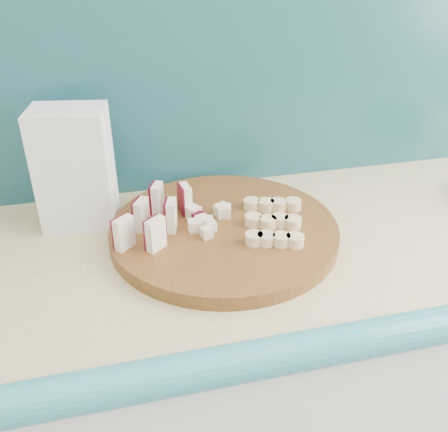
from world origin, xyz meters
TOP-DOWN VIEW (x-y plane):
  - kitchen_counter at (0.10, 1.50)m, footprint 2.20×0.63m
  - backsplash at (0.10, 1.79)m, footprint 2.20×0.02m
  - cutting_board at (0.24, 1.53)m, footprint 0.57×0.57m
  - apple_wedges at (0.11, 1.55)m, footprint 0.16×0.18m
  - apple_chunks at (0.21, 1.54)m, footprint 0.07×0.07m
  - banana_slices at (0.34, 1.51)m, footprint 0.15×0.19m
  - flour_bag at (-0.04, 1.66)m, footprint 0.16×0.13m
  - banana_peel at (0.15, 1.67)m, footprint 0.21×0.18m

SIDE VIEW (x-z plane):
  - kitchen_counter at x=0.10m, z-range 0.00..0.91m
  - banana_peel at x=0.15m, z-range 0.91..0.92m
  - cutting_board at x=0.24m, z-range 0.91..0.94m
  - banana_slices at x=0.34m, z-range 0.94..0.96m
  - apple_chunks at x=0.21m, z-range 0.94..0.96m
  - apple_wedges at x=0.11m, z-range 0.94..1.00m
  - flour_bag at x=-0.04m, z-range 0.91..1.16m
  - backsplash at x=0.10m, z-range 0.91..1.41m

